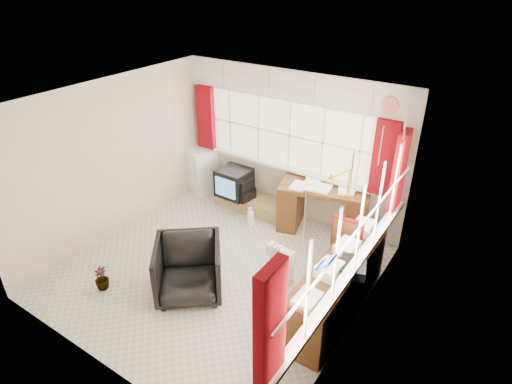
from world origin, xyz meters
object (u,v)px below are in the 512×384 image
radiator (281,267)px  task_chair (343,253)px  mini_fridge (201,170)px  desk_lamp (349,176)px  office_chair (189,269)px  credenza (337,286)px  tv_bench (253,203)px  desk (324,206)px  crt_tv (234,182)px

radiator → task_chair: bearing=26.5°
mini_fridge → desk_lamp: bearing=-1.6°
office_chair → credenza: credenza is taller
desk_lamp → tv_bench: desk_lamp is taller
task_chair → tv_bench: (-2.13, 1.03, -0.41)m
task_chair → mini_fridge: size_ratio=1.20×
credenza → tv_bench: bearing=146.3°
office_chair → desk: bearing=32.7°
desk_lamp → task_chair: bearing=-68.3°
desk_lamp → radiator: desk_lamp is taller
credenza → desk: bearing=120.9°
desk_lamp → tv_bench: 2.00m
radiator → tv_bench: bearing=135.1°
mini_fridge → office_chair: bearing=-53.4°
mini_fridge → tv_bench: bearing=-3.7°
task_chair → credenza: size_ratio=0.51×
task_chair → office_chair: (-1.62, -1.26, -0.14)m
task_chair → office_chair: size_ratio=1.17×
desk_lamp → crt_tv: desk_lamp is taller
tv_bench → crt_tv: 0.51m
office_chair → tv_bench: bearing=64.1°
radiator → tv_bench: (-1.40, 1.40, -0.09)m
credenza → mini_fridge: 3.87m
desk → crt_tv: size_ratio=2.77×
desk → credenza: desk is taller
crt_tv → desk_lamp: bearing=3.1°
desk → desk_lamp: 0.80m
desk → crt_tv: 1.67m
desk → crt_tv: (-1.65, -0.20, 0.05)m
task_chair → desk: bearing=126.0°
task_chair → tv_bench: size_ratio=0.72×
desk_lamp → credenza: bearing=-69.8°
radiator → mini_fridge: 3.04m
desk → task_chair: task_chair is taller
task_chair → credenza: 0.53m
tv_bench → desk: bearing=3.5°
crt_tv → task_chair: bearing=-20.5°
credenza → mini_fridge: (-3.53, 1.60, 0.03)m
credenza → desk_lamp: bearing=110.2°
tv_bench → crt_tv: crt_tv is taller
desk_lamp → office_chair: (-1.21, -2.29, -0.74)m
desk → desk_lamp: (0.40, -0.08, 0.69)m
desk → tv_bench: (-1.32, -0.08, -0.33)m
desk_lamp → credenza: 1.78m
desk_lamp → office_chair: desk_lamp is taller
office_chair → credenza: bearing=-14.8°
office_chair → radiator: bearing=6.8°
radiator → desk_lamp: bearing=77.1°
desk → mini_fridge: 2.57m
radiator → crt_tv: size_ratio=0.97×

